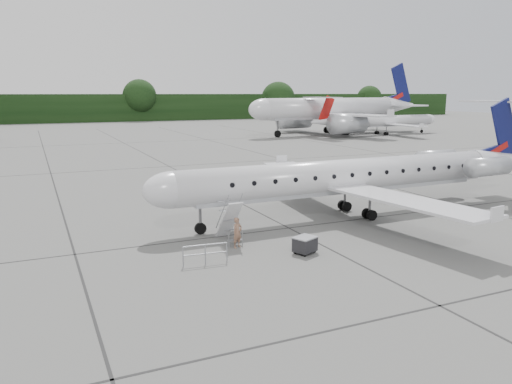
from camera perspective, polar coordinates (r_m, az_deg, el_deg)
name	(u,v)px	position (r m, az deg, el deg)	size (l,w,h in m)	color
ground	(406,232)	(31.65, 16.78, -4.38)	(320.00, 320.00, 0.00)	slate
treeline	(104,108)	(154.24, -16.94, 9.17)	(260.00, 4.00, 8.00)	black
main_regional_jet	(345,160)	(33.84, 10.16, 3.66)	(30.43, 21.91, 7.80)	silver
airstair	(229,221)	(28.05, -3.09, -3.30)	(0.85, 2.07, 2.45)	silver
passenger	(237,233)	(27.10, -2.13, -4.67)	(0.61, 0.40, 1.67)	brown
safety_railing	(205,255)	(24.69, -5.82, -7.14)	(2.20, 0.08, 1.00)	gray
baggage_cart	(305,245)	(26.34, 5.61, -6.00)	(1.10, 0.89, 0.95)	black
bg_narrowbody	(330,98)	(103.16, 8.44, 10.59)	(40.70, 29.31, 14.61)	silver
bg_regional_right	(386,115)	(104.67, 14.68, 8.46)	(29.36, 21.14, 7.70)	silver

